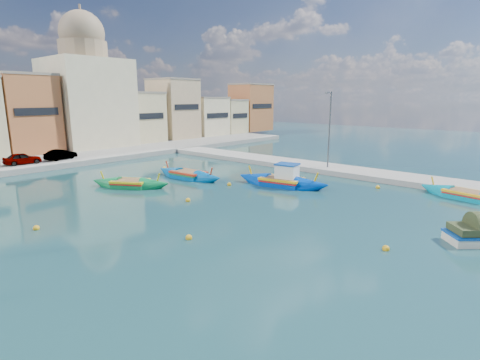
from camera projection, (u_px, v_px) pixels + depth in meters
ground at (273, 230)px, 21.39m from camera, size 160.00×160.00×0.00m
east_quay at (388, 177)px, 34.55m from camera, size 4.00×70.00×0.50m
north_quay at (42, 162)px, 41.92m from camera, size 80.00×8.00×0.60m
north_townhouses at (68, 116)px, 50.55m from camera, size 83.20×7.87×10.19m
church_block at (87, 90)px, 52.66m from camera, size 10.00×10.00×19.10m
quay_street_lamp at (329, 129)px, 37.12m from camera, size 1.18×0.16×8.00m
luzzu_blue_cabin at (282, 182)px, 31.98m from camera, size 3.65×8.79×3.03m
luzzu_cyan_mid at (188, 176)px, 35.09m from camera, size 2.49×8.16×2.38m
luzzu_green at (130, 184)px, 31.55m from camera, size 5.19×7.04×2.24m
luzzu_cyan_south at (466, 196)px, 27.94m from camera, size 3.08×7.31×2.21m
tender_near at (478, 235)px, 19.38m from camera, size 3.19×3.28×1.47m
mooring_buoys at (223, 201)px, 27.21m from camera, size 23.21×26.16×0.36m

